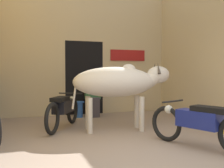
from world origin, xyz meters
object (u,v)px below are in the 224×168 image
Objects in this scene: cow at (119,82)px; plastic_stool at (79,109)px; shopkeeper_seated at (93,93)px; motorcycle_near at (199,123)px; motorcycle_far at (63,109)px.

cow reaches higher than plastic_stool.
shopkeeper_seated is 2.78× the size of plastic_stool.
cow reaches higher than motorcycle_near.
motorcycle_far is 3.73× the size of plastic_stool.
motorcycle_far reaches higher than motorcycle_near.
plastic_stool is (0.64, 1.33, -0.20)m from motorcycle_far.
shopkeeper_seated reaches higher than plastic_stool.
cow reaches higher than shopkeeper_seated.
cow is 1.76× the size of shopkeeper_seated.
motorcycle_far is (-1.11, 0.58, -0.61)m from cow.
cow is 1.19× the size of motorcycle_near.
motorcycle_near is (0.73, -1.74, -0.61)m from cow.
shopkeeper_seated is 0.59m from plastic_stool.
motorcycle_far is at bearing 152.22° from cow.
shopkeeper_seated is at bearing -2.45° from plastic_stool.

